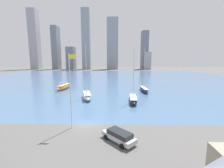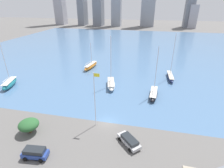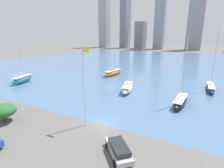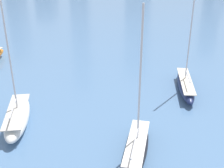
{
  "view_description": "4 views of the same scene",
  "coord_description": "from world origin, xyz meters",
  "px_view_note": "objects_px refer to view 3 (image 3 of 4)",
  "views": [
    {
      "loc": [
        4.82,
        -24.91,
        11.18
      ],
      "look_at": [
        4.1,
        17.9,
        4.47
      ],
      "focal_mm": 24.0,
      "sensor_mm": 36.0,
      "label": 1
    },
    {
      "loc": [
        7.67,
        -30.62,
        24.39
      ],
      "look_at": [
        -2.16,
        14.39,
        2.67
      ],
      "focal_mm": 28.0,
      "sensor_mm": 36.0,
      "label": 2
    },
    {
      "loc": [
        12.95,
        -21.48,
        13.65
      ],
      "look_at": [
        -5.25,
        13.37,
        2.8
      ],
      "focal_mm": 28.0,
      "sensor_mm": 36.0,
      "label": 3
    },
    {
      "loc": [
        10.65,
        -9.24,
        19.13
      ],
      "look_at": [
        7.09,
        18.13,
        5.52
      ],
      "focal_mm": 50.0,
      "sensor_mm": 36.0,
      "label": 4
    }
  ],
  "objects_px": {
    "flag_pole": "(84,85)",
    "sailboat_white": "(127,88)",
    "sailboat_orange": "(113,73)",
    "sailboat_navy": "(211,87)",
    "sailboat_teal": "(22,79)",
    "sailboat_black": "(180,101)",
    "parked_wagon_silver": "(119,149)"
  },
  "relations": [
    {
      "from": "flag_pole",
      "to": "sailboat_white",
      "type": "distance_m",
      "value": 20.07
    },
    {
      "from": "sailboat_white",
      "to": "sailboat_orange",
      "type": "bearing_deg",
      "value": 113.77
    },
    {
      "from": "sailboat_navy",
      "to": "sailboat_teal",
      "type": "xyz_separation_m",
      "value": [
        -50.05,
        -17.42,
        0.22
      ]
    },
    {
      "from": "flag_pole",
      "to": "sailboat_navy",
      "type": "bearing_deg",
      "value": 59.17
    },
    {
      "from": "flag_pole",
      "to": "sailboat_white",
      "type": "height_order",
      "value": "sailboat_white"
    },
    {
      "from": "sailboat_white",
      "to": "sailboat_black",
      "type": "xyz_separation_m",
      "value": [
        13.15,
        -3.54,
        -0.1
      ]
    },
    {
      "from": "sailboat_white",
      "to": "sailboat_navy",
      "type": "height_order",
      "value": "sailboat_white"
    },
    {
      "from": "sailboat_teal",
      "to": "sailboat_orange",
      "type": "height_order",
      "value": "sailboat_teal"
    },
    {
      "from": "sailboat_orange",
      "to": "parked_wagon_silver",
      "type": "relative_size",
      "value": 2.07
    },
    {
      "from": "sailboat_black",
      "to": "parked_wagon_silver",
      "type": "relative_size",
      "value": 2.8
    },
    {
      "from": "sailboat_navy",
      "to": "sailboat_orange",
      "type": "distance_m",
      "value": 30.76
    },
    {
      "from": "sailboat_navy",
      "to": "sailboat_black",
      "type": "relative_size",
      "value": 1.1
    },
    {
      "from": "sailboat_orange",
      "to": "parked_wagon_silver",
      "type": "xyz_separation_m",
      "value": [
        20.4,
        -38.23,
        -0.13
      ]
    },
    {
      "from": "sailboat_orange",
      "to": "sailboat_black",
      "type": "xyz_separation_m",
      "value": [
        24.82,
        -18.37,
        -0.09
      ]
    },
    {
      "from": "sailboat_white",
      "to": "sailboat_teal",
      "type": "relative_size",
      "value": 1.03
    },
    {
      "from": "parked_wagon_silver",
      "to": "flag_pole",
      "type": "bearing_deg",
      "value": 107.7
    },
    {
      "from": "sailboat_orange",
      "to": "sailboat_black",
      "type": "distance_m",
      "value": 30.88
    },
    {
      "from": "flag_pole",
      "to": "sailboat_black",
      "type": "height_order",
      "value": "sailboat_black"
    },
    {
      "from": "sailboat_navy",
      "to": "sailboat_white",
      "type": "bearing_deg",
      "value": -153.22
    },
    {
      "from": "flag_pole",
      "to": "sailboat_teal",
      "type": "bearing_deg",
      "value": 158.92
    },
    {
      "from": "sailboat_teal",
      "to": "sailboat_black",
      "type": "bearing_deg",
      "value": -12.67
    },
    {
      "from": "sailboat_navy",
      "to": "sailboat_teal",
      "type": "relative_size",
      "value": 1.02
    },
    {
      "from": "sailboat_black",
      "to": "sailboat_navy",
      "type": "bearing_deg",
      "value": 72.26
    },
    {
      "from": "sailboat_teal",
      "to": "sailboat_black",
      "type": "xyz_separation_m",
      "value": [
        44.4,
        3.26,
        -0.22
      ]
    },
    {
      "from": "flag_pole",
      "to": "sailboat_black",
      "type": "bearing_deg",
      "value": 52.22
    },
    {
      "from": "sailboat_white",
      "to": "parked_wagon_silver",
      "type": "height_order",
      "value": "sailboat_white"
    },
    {
      "from": "flag_pole",
      "to": "sailboat_black",
      "type": "distance_m",
      "value": 20.66
    },
    {
      "from": "flag_pole",
      "to": "sailboat_white",
      "type": "bearing_deg",
      "value": 92.95
    },
    {
      "from": "sailboat_white",
      "to": "sailboat_black",
      "type": "height_order",
      "value": "sailboat_white"
    },
    {
      "from": "parked_wagon_silver",
      "to": "sailboat_orange",
      "type": "bearing_deg",
      "value": 74.15
    },
    {
      "from": "sailboat_orange",
      "to": "sailboat_navy",
      "type": "bearing_deg",
      "value": 0.62
    },
    {
      "from": "sailboat_teal",
      "to": "sailboat_black",
      "type": "height_order",
      "value": "sailboat_teal"
    }
  ]
}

